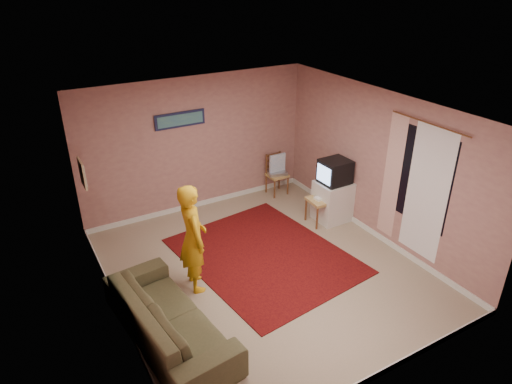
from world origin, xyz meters
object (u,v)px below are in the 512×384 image
person (193,238)px  sofa (169,317)px  chair_a (277,170)px  chair_b (321,194)px  tv_cabinet (333,201)px  crt_tv (335,172)px

person → sofa: bearing=146.5°
chair_a → sofa: (-3.44, -2.87, -0.20)m
chair_a → person: person is taller
chair_a → chair_b: 1.43m
tv_cabinet → chair_a: bearing=102.2°
sofa → person: bearing=-47.0°
crt_tv → sofa: size_ratio=0.23×
chair_b → tv_cabinet: bearing=89.3°
chair_a → crt_tv: bearing=-80.1°
chair_b → sofa: size_ratio=0.23×
chair_b → sofa: chair_b is taller
crt_tv → sofa: (-3.74, -1.42, -0.66)m
crt_tv → chair_a: crt_tv is taller
tv_cabinet → person: bearing=-169.2°
tv_cabinet → chair_b: size_ratio=1.47×
chair_a → chair_b: (0.03, -1.43, 0.06)m
tv_cabinet → sofa: (-3.75, -1.42, -0.05)m
sofa → person: person is taller
chair_a → chair_b: bearing=-90.9°
chair_a → chair_b: size_ratio=0.90×
tv_cabinet → chair_b: 0.35m
chair_a → person: bearing=-145.4°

